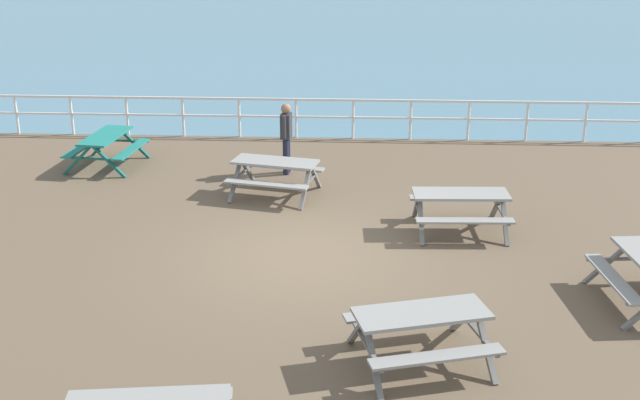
% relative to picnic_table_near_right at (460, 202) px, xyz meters
% --- Properties ---
extents(ground_plane, '(30.00, 24.00, 0.20)m').
position_rel_picnic_table_near_right_xyz_m(ground_plane, '(-2.90, -1.28, -0.68)').
color(ground_plane, brown).
extents(seaward_railing, '(23.07, 0.07, 1.08)m').
position_rel_picnic_table_near_right_xyz_m(seaward_railing, '(-2.90, 6.47, 0.15)').
color(seaward_railing, white).
rests_on(seaward_railing, ground).
extents(picnic_table_near_right, '(1.86, 1.61, 0.80)m').
position_rel_picnic_table_near_right_xyz_m(picnic_table_near_right, '(0.00, 0.00, 0.00)').
color(picnic_table_near_right, gray).
rests_on(picnic_table_near_right, ground).
extents(picnic_table_mid_centre, '(1.70, 1.94, 0.80)m').
position_rel_picnic_table_near_right_xyz_m(picnic_table_mid_centre, '(-7.98, 3.69, 0.00)').
color(picnic_table_mid_centre, '#1E7A70').
rests_on(picnic_table_mid_centre, ground).
extents(picnic_table_far_left, '(2.08, 1.86, 0.80)m').
position_rel_picnic_table_near_right_xyz_m(picnic_table_far_left, '(-3.73, 1.85, 0.00)').
color(picnic_table_far_left, gray).
rests_on(picnic_table_far_left, ground).
extents(picnic_table_seaward, '(2.15, 1.94, 0.80)m').
position_rel_picnic_table_near_right_xyz_m(picnic_table_seaward, '(-1.06, -4.80, 0.00)').
color(picnic_table_seaward, gray).
rests_on(picnic_table_seaward, ground).
extents(visitor, '(0.26, 0.53, 1.66)m').
position_rel_picnic_table_near_right_xyz_m(visitor, '(-3.63, 3.37, 0.36)').
color(visitor, '#1E2338').
rests_on(visitor, ground).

